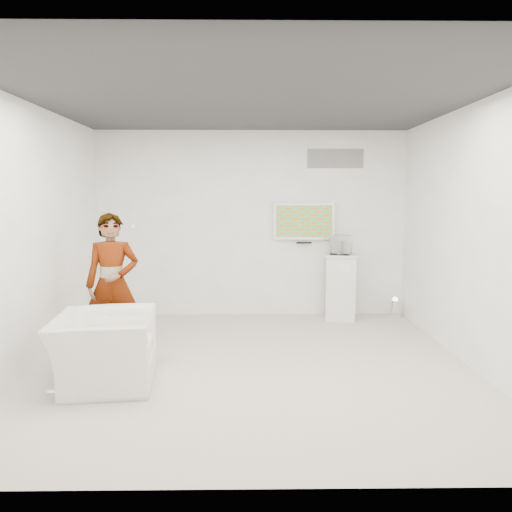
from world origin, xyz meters
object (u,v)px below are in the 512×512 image
tv (304,221)px  floor_uplight (395,308)px  armchair (104,349)px  pedestal (340,287)px  person (112,284)px

tv → floor_uplight: size_ratio=3.18×
armchair → pedestal: size_ratio=1.08×
armchair → pedestal: pedestal is taller
tv → pedestal: size_ratio=0.96×
floor_uplight → person: bearing=-155.7°
person → armchair: bearing=-88.1°
armchair → tv: bearing=-44.7°
tv → person: (-2.57, -2.03, -0.67)m
tv → armchair: (-2.40, -3.02, -1.18)m
person → pedestal: size_ratio=1.68×
person → pedestal: 3.60m
armchair → person: bearing=3.4°
armchair → floor_uplight: armchair is taller
tv → person: 3.34m
tv → person: bearing=-141.7°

